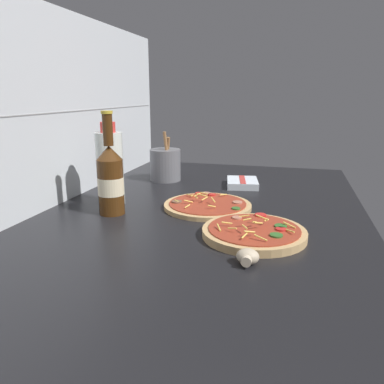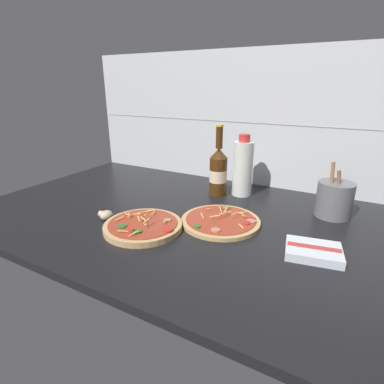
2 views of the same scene
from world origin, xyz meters
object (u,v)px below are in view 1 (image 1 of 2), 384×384
(pizza_near, at_px, (254,232))
(utensil_crock, at_px, (165,165))
(oil_bottle, at_px, (110,167))
(beer_bottle, at_px, (110,179))
(pizza_far, at_px, (208,205))
(dish_towel, at_px, (242,183))
(mushroom_left, at_px, (248,257))

(pizza_near, height_order, utensil_crock, utensil_crock)
(oil_bottle, bearing_deg, beer_bottle, -152.73)
(pizza_far, relative_size, beer_bottle, 0.91)
(beer_bottle, height_order, dish_towel, beer_bottle)
(pizza_near, distance_m, beer_bottle, 0.42)
(pizza_far, xyz_separation_m, utensil_crock, (0.32, 0.24, 0.05))
(pizza_near, bearing_deg, beer_bottle, 79.63)
(utensil_crock, distance_m, dish_towel, 0.31)
(pizza_far, height_order, utensil_crock, utensil_crock)
(pizza_far, xyz_separation_m, oil_bottle, (-0.04, 0.30, 0.11))
(oil_bottle, height_order, utensil_crock, oil_bottle)
(pizza_far, relative_size, dish_towel, 1.63)
(pizza_far, distance_m, dish_towel, 0.30)
(oil_bottle, bearing_deg, pizza_near, -109.69)
(pizza_near, relative_size, oil_bottle, 0.99)
(pizza_far, bearing_deg, utensil_crock, 37.34)
(pizza_near, distance_m, dish_towel, 0.50)
(beer_bottle, bearing_deg, oil_bottle, 27.27)
(utensil_crock, bearing_deg, oil_bottle, 171.21)
(utensil_crock, height_order, dish_towel, utensil_crock)
(mushroom_left, bearing_deg, utensil_crock, 30.99)
(beer_bottle, bearing_deg, utensil_crock, -1.22)
(beer_bottle, height_order, mushroom_left, beer_bottle)
(pizza_far, xyz_separation_m, beer_bottle, (-0.12, 0.25, 0.09))
(pizza_near, distance_m, pizza_far, 0.25)
(mushroom_left, relative_size, dish_towel, 0.30)
(pizza_near, height_order, pizza_far, pizza_near)
(mushroom_left, xyz_separation_m, dish_towel, (0.65, 0.10, -0.00))
(oil_bottle, bearing_deg, pizza_far, -83.17)
(mushroom_left, bearing_deg, dish_towel, 8.51)
(dish_towel, bearing_deg, oil_bottle, 132.83)
(pizza_far, xyz_separation_m, mushroom_left, (-0.35, -0.16, 0.01))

